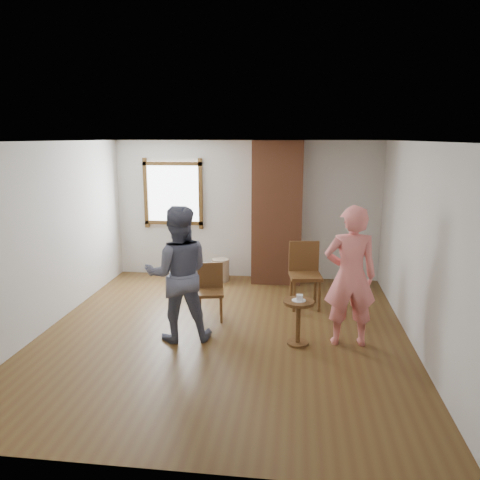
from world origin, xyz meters
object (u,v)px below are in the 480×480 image
object	(u,v)px
dining_chair_right	(305,271)
man	(178,274)
side_table	(298,315)
person_pink	(350,276)
stoneware_crock	(221,270)
dining_chair_left	(210,288)

from	to	relation	value
dining_chair_right	man	distance (m)	2.25
side_table	person_pink	world-z (taller)	person_pink
dining_chair_right	stoneware_crock	bearing A→B (deg)	135.71
dining_chair_right	side_table	bearing A→B (deg)	-101.26
dining_chair_right	dining_chair_left	bearing A→B (deg)	-161.04
dining_chair_left	person_pink	world-z (taller)	person_pink
dining_chair_right	person_pink	distance (m)	1.51
man	dining_chair_right	bearing A→B (deg)	-153.40
dining_chair_left	side_table	bearing A→B (deg)	-41.90
stoneware_crock	dining_chair_left	distance (m)	1.87
stoneware_crock	dining_chair_left	size ratio (longest dim) A/B	0.51
dining_chair_left	man	xyz separation A→B (m)	(-0.28, -0.77, 0.44)
stoneware_crock	person_pink	size ratio (longest dim) A/B	0.23
dining_chair_left	person_pink	size ratio (longest dim) A/B	0.45
side_table	dining_chair_left	bearing A→B (deg)	149.32
stoneware_crock	dining_chair_right	world-z (taller)	dining_chair_right
dining_chair_left	man	distance (m)	0.93
dining_chair_right	man	size ratio (longest dim) A/B	0.57
side_table	man	size ratio (longest dim) A/B	0.33
dining_chair_left	side_table	size ratio (longest dim) A/B	1.37
stoneware_crock	person_pink	distance (m)	3.35
dining_chair_left	dining_chair_right	xyz separation A→B (m)	(1.40, 0.70, 0.12)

